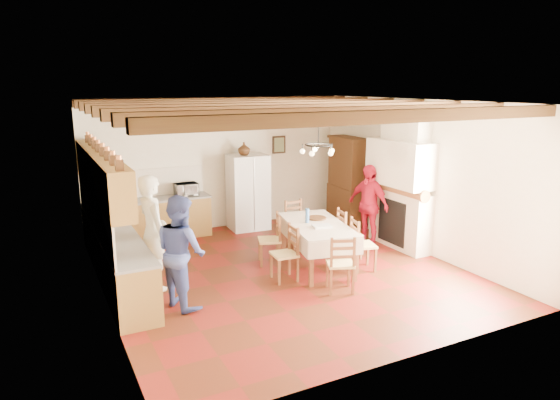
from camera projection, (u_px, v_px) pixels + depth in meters
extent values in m
cube|color=#4E1F0E|center=(283.00, 272.00, 8.94)|extent=(6.00, 6.50, 0.02)
cube|color=beige|center=(283.00, 101.00, 8.25)|extent=(6.00, 6.50, 0.02)
cube|color=beige|center=(218.00, 163.00, 11.43)|extent=(6.00, 0.02, 3.00)
cube|color=beige|center=(411.00, 243.00, 5.76)|extent=(6.00, 0.02, 3.00)
cube|color=beige|center=(99.00, 210.00, 7.28)|extent=(0.02, 6.50, 3.00)
cube|color=beige|center=(417.00, 176.00, 9.91)|extent=(0.02, 6.50, 3.00)
cube|color=brown|center=(115.00, 254.00, 8.57)|extent=(0.60, 4.30, 0.86)
cube|color=brown|center=(156.00, 220.00, 10.72)|extent=(2.30, 0.60, 0.86)
cube|color=slate|center=(113.00, 229.00, 8.47)|extent=(0.62, 4.30, 0.04)
cube|color=slate|center=(155.00, 199.00, 10.62)|extent=(2.34, 0.62, 0.04)
cube|color=beige|center=(94.00, 213.00, 8.27)|extent=(0.03, 4.30, 0.60)
cube|color=beige|center=(151.00, 182.00, 10.80)|extent=(2.30, 0.03, 0.60)
cube|color=brown|center=(101.00, 174.00, 8.19)|extent=(0.35, 4.20, 0.70)
cube|color=black|center=(279.00, 145.00, 12.00)|extent=(0.34, 0.03, 0.42)
cube|color=silver|center=(248.00, 192.00, 11.44)|extent=(0.90, 0.76, 1.72)
cube|color=silver|center=(317.00, 225.00, 9.01)|extent=(1.32, 2.04, 0.05)
cube|color=brown|center=(311.00, 264.00, 8.22)|extent=(0.08, 0.08, 0.78)
cube|color=brown|center=(355.00, 260.00, 8.42)|extent=(0.08, 0.08, 0.78)
cube|color=brown|center=(284.00, 235.00, 9.79)|extent=(0.08, 0.08, 0.78)
cube|color=brown|center=(321.00, 232.00, 9.99)|extent=(0.08, 0.08, 0.78)
torus|color=black|center=(318.00, 145.00, 8.68)|extent=(0.47, 0.47, 0.03)
imported|color=white|center=(153.00, 232.00, 8.04)|extent=(0.56, 0.76, 1.90)
imported|color=#3C4A90|center=(181.00, 251.00, 7.42)|extent=(0.86, 0.98, 1.71)
imported|color=red|center=(368.00, 205.00, 10.31)|extent=(0.64, 1.06, 1.69)
imported|color=silver|center=(186.00, 189.00, 10.89)|extent=(0.50, 0.35, 0.27)
imported|color=#3C240E|center=(244.00, 149.00, 11.17)|extent=(0.31, 0.31, 0.29)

